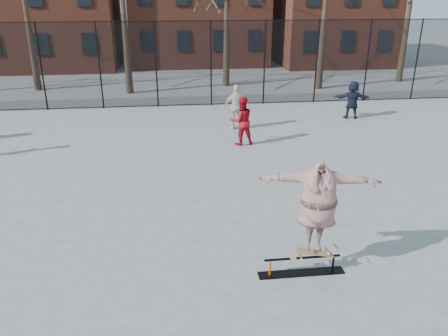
{
  "coord_description": "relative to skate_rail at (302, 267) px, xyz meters",
  "views": [
    {
      "loc": [
        -0.68,
        -8.06,
        5.23
      ],
      "look_at": [
        0.46,
        1.5,
        1.31
      ],
      "focal_mm": 35.0,
      "sensor_mm": 36.0,
      "label": 1
    }
  ],
  "objects": [
    {
      "name": "ground",
      "position": [
        -1.71,
        1.02,
        -0.15
      ],
      "size": [
        100.0,
        100.0,
        0.0
      ],
      "primitive_type": "plane",
      "color": "slate"
    },
    {
      "name": "skate_rail",
      "position": [
        0.0,
        0.0,
        0.0
      ],
      "size": [
        1.74,
        0.27,
        0.38
      ],
      "color": "black",
      "rests_on": "ground"
    },
    {
      "name": "skateboard",
      "position": [
        0.22,
        0.0,
        0.28
      ],
      "size": [
        0.85,
        0.2,
        0.1
      ],
      "primitive_type": null,
      "color": "#9C673E",
      "rests_on": "skate_rail"
    },
    {
      "name": "skater",
      "position": [
        0.22,
        0.0,
        1.25
      ],
      "size": [
        2.33,
        1.01,
        1.84
      ],
      "primitive_type": "imported",
      "rotation": [
        0.0,
        0.0,
        -0.18
      ],
      "color": "#59378A",
      "rests_on": "skateboard"
    },
    {
      "name": "bystander_red",
      "position": [
        0.03,
        7.98,
        0.73
      ],
      "size": [
        0.96,
        0.81,
        1.77
      ],
      "primitive_type": "imported",
      "rotation": [
        0.0,
        0.0,
        3.31
      ],
      "color": "#AA0F19",
      "rests_on": "ground"
    },
    {
      "name": "bystander_white",
      "position": [
        0.14,
        9.89,
        0.76
      ],
      "size": [
        1.09,
        0.49,
        1.82
      ],
      "primitive_type": "imported",
      "rotation": [
        0.0,
        0.0,
        3.09
      ],
      "color": "beige",
      "rests_on": "ground"
    },
    {
      "name": "bystander_navy",
      "position": [
        5.4,
        10.93,
        0.68
      ],
      "size": [
        1.6,
        0.82,
        1.65
      ],
      "primitive_type": "imported",
      "rotation": [
        0.0,
        0.0,
        2.92
      ],
      "color": "black",
      "rests_on": "ground"
    },
    {
      "name": "fence",
      "position": [
        -1.73,
        14.02,
        1.9
      ],
      "size": [
        34.03,
        0.07,
        4.0
      ],
      "color": "black",
      "rests_on": "ground"
    }
  ]
}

